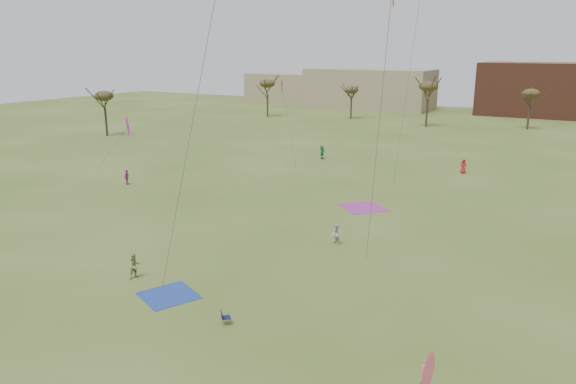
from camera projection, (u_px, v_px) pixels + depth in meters
The scene contains 13 objects.
ground at pixel (175, 343), 28.56m from camera, with size 260.00×260.00×0.00m, color #42571B.
spectator_fore_b at pixel (135, 266), 36.48m from camera, with size 0.85×0.66×1.75m, color #9A9762.
spectator_mid_d at pixel (127, 177), 61.77m from camera, with size 1.01×0.42×1.72m, color #AA478C.
spectator_mid_e at pixel (336, 234), 42.77m from camera, with size 0.81×0.63×1.67m, color silver.
flyer_far_a at pixel (322, 152), 76.20m from camera, with size 1.78×0.57×1.92m, color #2B8346.
flyer_far_b at pixel (463, 166), 67.36m from camera, with size 0.87×0.57×1.78m, color #B41E24.
blanket_blue at pixel (169, 295), 34.08m from camera, with size 3.17×3.17×0.03m, color #2541A2.
blanket_plum at pixel (363, 207), 53.00m from camera, with size 3.90×3.90×0.03m, color #A93495.
camp_chair_center at pixel (226, 320), 30.46m from camera, with size 0.74×0.74×0.87m.
tree_line at pixel (466, 96), 94.41m from camera, with size 117.44×49.32×8.91m.
building_tan at pixel (369, 89), 140.52m from camera, with size 32.00×14.00×10.00m, color #937F60.
building_brick at pixel (540, 89), 125.15m from camera, with size 26.00×16.00×12.00m, color brown.
building_tan_west at pixel (283, 87), 161.11m from camera, with size 20.00×12.00×8.00m, color #937F60.
Camera 1 is at (17.95, -19.17, 15.01)m, focal length 33.83 mm.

